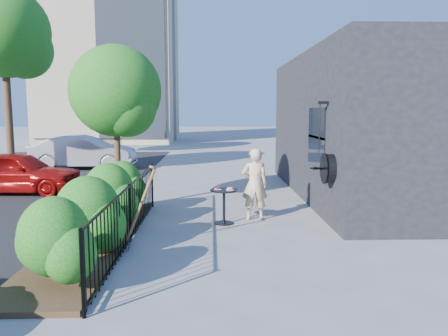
{
  "coord_description": "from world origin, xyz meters",
  "views": [
    {
      "loc": [
        0.01,
        -7.91,
        2.43
      ],
      "look_at": [
        0.27,
        1.42,
        1.2
      ],
      "focal_mm": 35.0,
      "sensor_mm": 36.0,
      "label": 1
    }
  ],
  "objects_px": {
    "patio_tree": "(118,97)",
    "cafe_table": "(224,200)",
    "shovel": "(139,213)",
    "car_silver": "(84,152)",
    "woman": "(255,184)",
    "car_red": "(17,172)",
    "street_tree_far": "(5,38)"
  },
  "relations": [
    {
      "from": "patio_tree",
      "to": "cafe_table",
      "type": "bearing_deg",
      "value": -30.47
    },
    {
      "from": "shovel",
      "to": "car_silver",
      "type": "height_order",
      "value": "shovel"
    },
    {
      "from": "woman",
      "to": "shovel",
      "type": "xyz_separation_m",
      "value": [
        -2.22,
        -2.12,
        -0.13
      ]
    },
    {
      "from": "car_red",
      "to": "car_silver",
      "type": "relative_size",
      "value": 0.86
    },
    {
      "from": "woman",
      "to": "car_silver",
      "type": "height_order",
      "value": "woman"
    },
    {
      "from": "patio_tree",
      "to": "car_red",
      "type": "relative_size",
      "value": 1.07
    },
    {
      "from": "street_tree_far",
      "to": "car_silver",
      "type": "xyz_separation_m",
      "value": [
        4.59,
        -3.53,
        -5.21
      ]
    },
    {
      "from": "woman",
      "to": "patio_tree",
      "type": "bearing_deg",
      "value": -17.76
    },
    {
      "from": "patio_tree",
      "to": "cafe_table",
      "type": "distance_m",
      "value": 3.67
    },
    {
      "from": "patio_tree",
      "to": "shovel",
      "type": "bearing_deg",
      "value": -73.14
    },
    {
      "from": "cafe_table",
      "to": "car_red",
      "type": "xyz_separation_m",
      "value": [
        -6.02,
        3.7,
        0.11
      ]
    },
    {
      "from": "patio_tree",
      "to": "car_red",
      "type": "bearing_deg",
      "value": 147.69
    },
    {
      "from": "car_red",
      "to": "street_tree_far",
      "type": "bearing_deg",
      "value": 28.17
    },
    {
      "from": "patio_tree",
      "to": "street_tree_far",
      "type": "xyz_separation_m",
      "value": [
        -7.7,
        11.2,
        3.15
      ]
    },
    {
      "from": "patio_tree",
      "to": "car_silver",
      "type": "bearing_deg",
      "value": 112.1
    },
    {
      "from": "shovel",
      "to": "car_red",
      "type": "relative_size",
      "value": 0.42
    },
    {
      "from": "patio_tree",
      "to": "woman",
      "type": "relative_size",
      "value": 2.45
    },
    {
      "from": "cafe_table",
      "to": "car_red",
      "type": "distance_m",
      "value": 7.07
    },
    {
      "from": "patio_tree",
      "to": "car_silver",
      "type": "relative_size",
      "value": 0.92
    },
    {
      "from": "street_tree_far",
      "to": "car_red",
      "type": "height_order",
      "value": "street_tree_far"
    },
    {
      "from": "street_tree_far",
      "to": "shovel",
      "type": "distance_m",
      "value": 17.63
    },
    {
      "from": "patio_tree",
      "to": "car_red",
      "type": "xyz_separation_m",
      "value": [
        -3.52,
        2.22,
        -2.14
      ]
    },
    {
      "from": "woman",
      "to": "car_red",
      "type": "xyz_separation_m",
      "value": [
        -6.72,
        3.33,
        -0.18
      ]
    },
    {
      "from": "shovel",
      "to": "car_red",
      "type": "bearing_deg",
      "value": 129.52
    },
    {
      "from": "patio_tree",
      "to": "car_red",
      "type": "distance_m",
      "value": 4.68
    },
    {
      "from": "car_red",
      "to": "car_silver",
      "type": "height_order",
      "value": "car_silver"
    },
    {
      "from": "patio_tree",
      "to": "shovel",
      "type": "xyz_separation_m",
      "value": [
        0.98,
        -3.22,
        -2.09
      ]
    },
    {
      "from": "shovel",
      "to": "woman",
      "type": "bearing_deg",
      "value": 43.6
    },
    {
      "from": "woman",
      "to": "cafe_table",
      "type": "bearing_deg",
      "value": 29.19
    },
    {
      "from": "woman",
      "to": "car_red",
      "type": "distance_m",
      "value": 7.5
    },
    {
      "from": "street_tree_far",
      "to": "car_red",
      "type": "bearing_deg",
      "value": -65.01
    },
    {
      "from": "patio_tree",
      "to": "cafe_table",
      "type": "relative_size",
      "value": 4.91
    }
  ]
}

